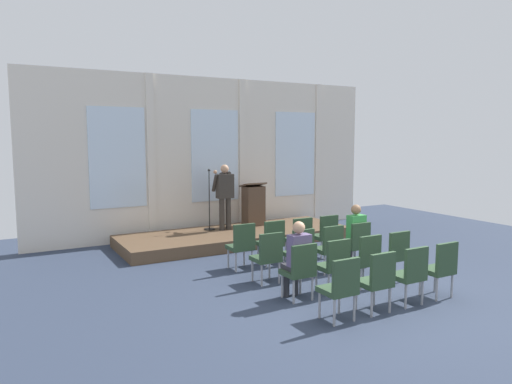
% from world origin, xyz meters
% --- Properties ---
extents(ground_plane, '(16.29, 16.29, 0.00)m').
position_xyz_m(ground_plane, '(0.00, 0.00, 0.00)').
color(ground_plane, '#2D384C').
extents(rear_partition, '(9.73, 0.14, 4.20)m').
position_xyz_m(rear_partition, '(0.04, 6.26, 2.10)').
color(rear_partition, silver).
rests_on(rear_partition, ground).
extents(stage_platform, '(5.79, 2.00, 0.28)m').
position_xyz_m(stage_platform, '(0.00, 4.96, 0.14)').
color(stage_platform, brown).
rests_on(stage_platform, ground).
extents(speaker, '(0.50, 0.69, 1.66)m').
position_xyz_m(speaker, '(-0.16, 5.28, 1.24)').
color(speaker, '#332D28').
rests_on(speaker, stage_platform).
extents(mic_stand, '(0.28, 0.28, 1.56)m').
position_xyz_m(mic_stand, '(-0.51, 5.45, 0.62)').
color(mic_stand, black).
rests_on(mic_stand, stage_platform).
extents(lectern, '(0.60, 0.48, 1.16)m').
position_xyz_m(lectern, '(0.77, 5.46, 0.83)').
color(lectern, '#4C3828').
rests_on(lectern, stage_platform).
extents(chair_r0_c0, '(0.46, 0.44, 0.94)m').
position_xyz_m(chair_r0_c0, '(-1.04, 2.65, 0.53)').
color(chair_r0_c0, '#99999E').
rests_on(chair_r0_c0, ground).
extents(chair_r0_c1, '(0.46, 0.44, 0.94)m').
position_xyz_m(chair_r0_c1, '(-0.35, 2.65, 0.53)').
color(chair_r0_c1, '#99999E').
rests_on(chair_r0_c1, ground).
extents(chair_r0_c2, '(0.46, 0.44, 0.94)m').
position_xyz_m(chair_r0_c2, '(0.35, 2.65, 0.53)').
color(chair_r0_c2, '#99999E').
rests_on(chair_r0_c2, ground).
extents(chair_r0_c3, '(0.46, 0.44, 0.94)m').
position_xyz_m(chair_r0_c3, '(1.04, 2.65, 0.53)').
color(chair_r0_c3, '#99999E').
rests_on(chair_r0_c3, ground).
extents(chair_r1_c0, '(0.46, 0.44, 0.94)m').
position_xyz_m(chair_r1_c0, '(-1.04, 1.64, 0.53)').
color(chair_r1_c0, '#99999E').
rests_on(chair_r1_c0, ground).
extents(chair_r1_c1, '(0.46, 0.44, 0.94)m').
position_xyz_m(chair_r1_c1, '(-0.35, 1.64, 0.53)').
color(chair_r1_c1, '#99999E').
rests_on(chair_r1_c1, ground).
extents(chair_r1_c2, '(0.46, 0.44, 0.94)m').
position_xyz_m(chair_r1_c2, '(0.35, 1.64, 0.53)').
color(chair_r1_c2, '#99999E').
rests_on(chair_r1_c2, ground).
extents(chair_r1_c3, '(0.46, 0.44, 0.94)m').
position_xyz_m(chair_r1_c3, '(1.04, 1.64, 0.53)').
color(chair_r1_c3, '#99999E').
rests_on(chair_r1_c3, ground).
extents(audience_r1_c3, '(0.36, 0.39, 1.29)m').
position_xyz_m(audience_r1_c3, '(1.04, 1.72, 0.72)').
color(audience_r1_c3, '#2D2D33').
rests_on(audience_r1_c3, ground).
extents(chair_r2_c0, '(0.46, 0.44, 0.94)m').
position_xyz_m(chair_r2_c0, '(-1.04, 0.62, 0.53)').
color(chair_r2_c0, '#99999E').
rests_on(chair_r2_c0, ground).
extents(audience_r2_c0, '(0.36, 0.39, 1.29)m').
position_xyz_m(audience_r2_c0, '(-1.04, 0.70, 0.72)').
color(audience_r2_c0, '#2D2D33').
rests_on(audience_r2_c0, ground).
extents(chair_r2_c1, '(0.46, 0.44, 0.94)m').
position_xyz_m(chair_r2_c1, '(-0.35, 0.62, 0.53)').
color(chair_r2_c1, '#99999E').
rests_on(chair_r2_c1, ground).
extents(chair_r2_c2, '(0.46, 0.44, 0.94)m').
position_xyz_m(chair_r2_c2, '(0.35, 0.62, 0.53)').
color(chair_r2_c2, '#99999E').
rests_on(chair_r2_c2, ground).
extents(chair_r2_c3, '(0.46, 0.44, 0.94)m').
position_xyz_m(chair_r2_c3, '(1.04, 0.62, 0.53)').
color(chair_r2_c3, '#99999E').
rests_on(chair_r2_c3, ground).
extents(chair_r3_c0, '(0.46, 0.44, 0.94)m').
position_xyz_m(chair_r3_c0, '(-1.04, -0.40, 0.53)').
color(chair_r3_c0, '#99999E').
rests_on(chair_r3_c0, ground).
extents(chair_r3_c1, '(0.46, 0.44, 0.94)m').
position_xyz_m(chair_r3_c1, '(-0.35, -0.40, 0.53)').
color(chair_r3_c1, '#99999E').
rests_on(chair_r3_c1, ground).
extents(chair_r3_c2, '(0.46, 0.44, 0.94)m').
position_xyz_m(chair_r3_c2, '(0.35, -0.40, 0.53)').
color(chair_r3_c2, '#99999E').
rests_on(chair_r3_c2, ground).
extents(chair_r3_c3, '(0.46, 0.44, 0.94)m').
position_xyz_m(chair_r3_c3, '(1.04, -0.40, 0.53)').
color(chair_r3_c3, '#99999E').
rests_on(chair_r3_c3, ground).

